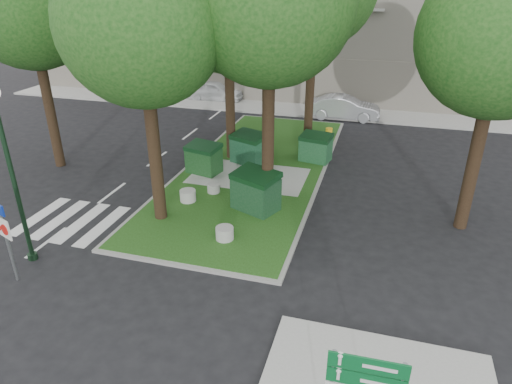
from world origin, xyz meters
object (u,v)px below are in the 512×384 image
(car_silver, at_px, (344,107))
(dumpster_c, at_px, (256,191))
(bollard_mid, at_px, (214,188))
(traffic_sign_pole, at_px, (4,228))
(bollard_left, at_px, (188,196))
(litter_bin, at_px, (329,134))
(street_lamp, at_px, (8,157))
(tree_median_near_left, at_px, (143,5))
(dumpster_b, at_px, (249,148))
(bollard_right, at_px, (225,233))
(car_white, at_px, (214,91))
(dumpster_d, at_px, (316,148))
(tree_street_right, at_px, (509,19))
(tree_median_mid, at_px, (230,5))
(dumpster_a, at_px, (204,159))

(car_silver, bearing_deg, dumpster_c, 171.17)
(bollard_mid, height_order, traffic_sign_pole, traffic_sign_pole)
(dumpster_c, height_order, bollard_mid, dumpster_c)
(bollard_left, relative_size, litter_bin, 0.98)
(street_lamp, bearing_deg, tree_median_near_left, 51.15)
(dumpster_b, xyz_separation_m, bollard_right, (1.21, -6.83, -0.49))
(bollard_right, xyz_separation_m, car_white, (-7.11, 17.81, 0.36))
(car_silver, bearing_deg, dumpster_d, 175.36)
(tree_street_right, xyz_separation_m, dumpster_b, (-9.03, 3.46, -6.16))
(bollard_left, height_order, car_white, car_white)
(car_white, distance_m, car_silver, 9.57)
(tree_street_right, distance_m, bollard_mid, 11.60)
(tree_street_right, height_order, car_silver, tree_street_right)
(bollard_left, bearing_deg, tree_median_mid, 88.12)
(bollard_mid, distance_m, street_lamp, 7.77)
(dumpster_d, distance_m, traffic_sign_pole, 13.58)
(dumpster_c, bearing_deg, car_silver, 105.12)
(dumpster_a, xyz_separation_m, car_white, (-4.30, 12.65, -0.07))
(traffic_sign_pole, bearing_deg, dumpster_c, 68.39)
(tree_street_right, bearing_deg, bollard_left, -173.98)
(car_white, bearing_deg, dumpster_d, -139.25)
(dumpster_a, bearing_deg, street_lamp, -95.79)
(tree_median_near_left, distance_m, dumpster_d, 10.62)
(car_white, bearing_deg, bollard_left, -164.09)
(tree_street_right, height_order, dumpster_b, tree_street_right)
(traffic_sign_pole, bearing_deg, dumpster_a, 95.87)
(tree_median_mid, bearing_deg, bollard_right, -73.53)
(tree_median_near_left, relative_size, car_white, 2.57)
(dumpster_d, xyz_separation_m, bollard_right, (-1.73, -7.96, -0.42))
(dumpster_a, bearing_deg, tree_median_near_left, -74.94)
(tree_median_near_left, xyz_separation_m, dumpster_b, (1.47, 5.96, -6.49))
(tree_median_near_left, relative_size, car_silver, 2.42)
(tree_street_right, bearing_deg, street_lamp, -155.72)
(tree_median_mid, relative_size, bollard_left, 15.97)
(tree_median_near_left, height_order, car_white, tree_median_near_left)
(bollard_mid, relative_size, street_lamp, 0.09)
(dumpster_c, xyz_separation_m, bollard_left, (-2.73, -0.10, -0.52))
(traffic_sign_pole, bearing_deg, dumpster_d, 80.18)
(bollard_left, xyz_separation_m, car_silver, (4.58, 13.45, 0.37))
(traffic_sign_pole, bearing_deg, tree_median_near_left, 82.10)
(dumpster_c, bearing_deg, bollard_left, -154.99)
(tree_street_right, relative_size, car_white, 2.45)
(bollard_left, bearing_deg, bollard_mid, 55.94)
(litter_bin, bearing_deg, dumpster_a, -128.37)
(bollard_left, distance_m, car_silver, 14.21)
(dumpster_b, bearing_deg, dumpster_c, -48.32)
(bollard_right, xyz_separation_m, car_silver, (2.23, 15.74, 0.38))
(dumpster_c, relative_size, car_silver, 0.46)
(tree_median_mid, xyz_separation_m, dumpster_a, (-0.63, -2.21, -6.21))
(dumpster_d, relative_size, street_lamp, 0.29)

